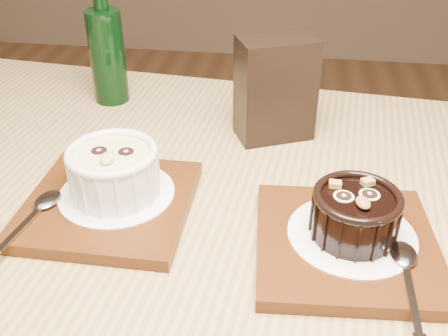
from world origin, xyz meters
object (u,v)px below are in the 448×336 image
object	(u,v)px
ramekin_white	(114,169)
tray_right	(346,244)
green_bottle	(107,53)
table	(226,297)
condiment_stand	(275,89)
tray_left	(109,204)
ramekin_dark	(355,212)

from	to	relation	value
ramekin_white	tray_right	bearing A→B (deg)	-13.20
tray_right	green_bottle	bearing A→B (deg)	138.24
table	ramekin_white	xyz separation A→B (m)	(-0.13, 0.04, 0.14)
table	condiment_stand	world-z (taller)	condiment_stand
table	tray_right	xyz separation A→B (m)	(0.12, -0.00, 0.10)
tray_right	condiment_stand	bearing A→B (deg)	110.89
tray_left	condiment_stand	xyz separation A→B (m)	(0.17, 0.20, 0.06)
ramekin_white	ramekin_dark	world-z (taller)	ramekin_white
condiment_stand	green_bottle	size ratio (longest dim) A/B	0.70
tray_left	condiment_stand	world-z (taller)	condiment_stand
table	tray_right	bearing A→B (deg)	-1.63
tray_left	condiment_stand	size ratio (longest dim) A/B	1.29
tray_left	table	bearing A→B (deg)	-11.81
ramekin_dark	green_bottle	size ratio (longest dim) A/B	0.44
green_bottle	tray_right	bearing A→B (deg)	-41.76
table	tray_right	size ratio (longest dim) A/B	7.06
tray_left	tray_right	distance (m)	0.26
table	condiment_stand	bearing A→B (deg)	81.29
tray_left	green_bottle	xyz separation A→B (m)	(-0.09, 0.28, 0.07)
ramekin_white	condiment_stand	xyz separation A→B (m)	(0.17, 0.19, 0.02)
table	tray_left	bearing A→B (deg)	168.19
tray_right	condiment_stand	size ratio (longest dim) A/B	1.29
table	ramekin_dark	distance (m)	0.19
green_bottle	table	bearing A→B (deg)	-53.82
table	green_bottle	world-z (taller)	green_bottle
tray_left	ramekin_dark	world-z (taller)	ramekin_dark
green_bottle	ramekin_white	bearing A→B (deg)	-70.59
ramekin_white	condiment_stand	size ratio (longest dim) A/B	0.72
table	tray_left	distance (m)	0.17
ramekin_white	green_bottle	distance (m)	0.29
tray_left	green_bottle	size ratio (longest dim) A/B	0.90
tray_left	ramekin_white	bearing A→B (deg)	57.01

